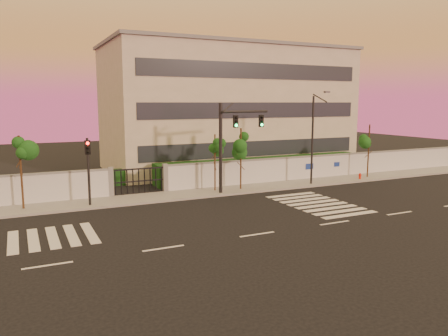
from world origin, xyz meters
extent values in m
plane|color=black|center=(0.00, 0.00, 0.00)|extent=(120.00, 120.00, 0.00)
cube|color=gray|center=(0.00, 10.50, 0.07)|extent=(60.00, 3.00, 0.15)
cube|color=silver|center=(14.50, 12.00, 1.00)|extent=(31.00, 0.30, 2.00)
cube|color=slate|center=(14.50, 12.00, 2.06)|extent=(31.00, 0.36, 0.12)
cube|color=slate|center=(-5.00, 12.00, 1.10)|extent=(0.35, 0.35, 2.20)
cube|color=slate|center=(-1.00, 12.00, 1.10)|extent=(0.35, 0.35, 2.20)
cube|color=#163710|center=(9.00, 14.50, 0.90)|extent=(20.00, 2.00, 1.80)
cube|color=#163710|center=(-3.00, 17.00, 0.60)|extent=(6.00, 1.50, 1.20)
cube|color=#B3AF97|center=(9.00, 22.00, 6.00)|extent=(24.00, 12.00, 12.00)
cube|color=#262D38|center=(9.00, 15.98, 2.50)|extent=(22.00, 0.08, 1.40)
cube|color=#262D38|center=(9.00, 15.98, 6.00)|extent=(22.00, 0.08, 1.40)
cube|color=#262D38|center=(9.00, 15.98, 9.50)|extent=(22.00, 0.08, 1.40)
cube|color=slate|center=(9.00, 22.00, 12.10)|extent=(24.40, 12.40, 0.30)
cube|color=silver|center=(-11.30, 4.00, 0.01)|extent=(0.50, 4.00, 0.02)
cube|color=silver|center=(-10.40, 4.00, 0.01)|extent=(0.50, 4.00, 0.02)
cube|color=silver|center=(-9.50, 4.00, 0.01)|extent=(0.50, 4.00, 0.02)
cube|color=silver|center=(-8.60, 4.00, 0.01)|extent=(0.50, 4.00, 0.02)
cube|color=silver|center=(-7.70, 4.00, 0.01)|extent=(0.50, 4.00, 0.02)
cube|color=silver|center=(7.00, 1.00, 0.01)|extent=(4.00, 0.50, 0.02)
cube|color=silver|center=(7.00, 1.90, 0.01)|extent=(4.00, 0.50, 0.02)
cube|color=silver|center=(7.00, 2.80, 0.01)|extent=(4.00, 0.50, 0.02)
cube|color=silver|center=(7.00, 3.70, 0.01)|extent=(4.00, 0.50, 0.02)
cube|color=silver|center=(7.00, 4.60, 0.01)|extent=(4.00, 0.50, 0.02)
cube|color=silver|center=(7.00, 5.50, 0.01)|extent=(4.00, 0.50, 0.02)
cube|color=silver|center=(7.00, 6.40, 0.01)|extent=(4.00, 0.50, 0.02)
cube|color=silver|center=(7.00, 7.30, 0.01)|extent=(4.00, 0.50, 0.02)
cube|color=silver|center=(-10.00, 0.00, 0.01)|extent=(2.00, 0.15, 0.01)
cube|color=silver|center=(-5.00, 0.00, 0.01)|extent=(2.00, 0.15, 0.01)
cube|color=silver|center=(0.00, 0.00, 0.01)|extent=(2.00, 0.15, 0.01)
cube|color=silver|center=(5.00, 0.00, 0.01)|extent=(2.00, 0.15, 0.01)
cube|color=silver|center=(10.00, 0.00, 0.01)|extent=(2.00, 0.15, 0.01)
cylinder|color=#382314|center=(-10.69, 10.60, 2.35)|extent=(0.13, 0.13, 4.70)
sphere|color=#144313|center=(-10.69, 10.60, 3.76)|extent=(1.20, 1.20, 1.20)
sphere|color=#144313|center=(-10.31, 10.81, 3.06)|extent=(0.92, 0.92, 0.92)
sphere|color=#144313|center=(-11.02, 10.43, 3.29)|extent=(0.87, 0.87, 0.87)
cylinder|color=#382314|center=(2.44, 10.62, 2.18)|extent=(0.11, 0.11, 4.37)
sphere|color=#144313|center=(2.44, 10.62, 3.49)|extent=(0.99, 0.99, 0.99)
sphere|color=#144313|center=(2.76, 10.80, 2.84)|extent=(0.76, 0.76, 0.76)
sphere|color=#144313|center=(2.17, 10.49, 3.06)|extent=(0.72, 0.72, 0.72)
cylinder|color=#382314|center=(4.48, 10.35, 2.39)|extent=(0.12, 0.12, 4.78)
sphere|color=#144313|center=(4.48, 10.35, 3.82)|extent=(1.12, 1.12, 1.12)
sphere|color=#144313|center=(4.84, 10.55, 3.11)|extent=(0.86, 0.86, 0.86)
sphere|color=#144313|center=(4.17, 10.19, 3.35)|extent=(0.82, 0.82, 0.82)
cylinder|color=#382314|center=(17.17, 10.27, 2.40)|extent=(0.12, 0.12, 4.79)
sphere|color=#144313|center=(17.17, 10.27, 3.84)|extent=(1.12, 1.12, 1.12)
sphere|color=#144313|center=(17.52, 10.47, 3.12)|extent=(0.85, 0.85, 0.85)
sphere|color=#144313|center=(16.86, 10.12, 3.36)|extent=(0.81, 0.81, 0.81)
cylinder|color=black|center=(2.48, 9.69, 3.34)|extent=(0.26, 0.26, 6.67)
cylinder|color=black|center=(4.52, 9.69, 6.03)|extent=(4.06, 0.87, 0.17)
cube|color=black|center=(3.66, 9.64, 5.33)|extent=(0.38, 0.19, 0.97)
sphere|color=#0CF259|center=(3.66, 9.53, 5.03)|extent=(0.22, 0.22, 0.22)
cube|color=black|center=(5.81, 9.64, 5.33)|extent=(0.38, 0.19, 0.97)
sphere|color=#0CF259|center=(5.81, 9.53, 5.03)|extent=(0.22, 0.22, 0.22)
cylinder|color=black|center=(-6.79, 9.82, 2.24)|extent=(0.16, 0.16, 4.47)
cube|color=black|center=(-6.79, 9.77, 3.87)|extent=(0.35, 0.18, 0.89)
sphere|color=red|center=(-6.79, 9.66, 4.15)|extent=(0.20, 0.20, 0.20)
cylinder|color=black|center=(10.64, 9.74, 3.60)|extent=(0.16, 0.16, 7.21)
cylinder|color=black|center=(10.64, 8.93, 7.03)|extent=(0.09, 1.72, 0.70)
cube|color=#3F3F44|center=(10.64, 8.12, 7.48)|extent=(0.45, 0.23, 0.14)
cylinder|color=red|center=(15.80, 9.72, 0.22)|extent=(0.19, 0.19, 0.44)
cylinder|color=red|center=(15.80, 9.72, 0.48)|extent=(0.25, 0.25, 0.09)
sphere|color=red|center=(15.80, 9.72, 0.58)|extent=(0.16, 0.16, 0.16)
cylinder|color=red|center=(15.80, 9.72, 0.31)|extent=(0.26, 0.17, 0.09)
camera|label=1|loc=(-10.85, -18.74, 6.70)|focal=35.00mm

